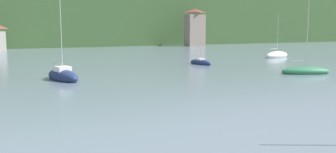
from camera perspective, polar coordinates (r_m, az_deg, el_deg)
wooded_hillside at (r=125.34m, az=-18.99°, el=8.49°), size 352.00×52.77×50.16m
shore_building_central at (r=101.26m, az=4.30°, el=7.72°), size 5.34×3.46×10.35m
sailboat_far_1 at (r=48.50m, az=5.19°, el=2.22°), size 1.72×4.24×5.84m
sailboat_far_7 at (r=34.90m, az=-16.41°, el=0.08°), size 2.94×5.53×8.05m
sailboat_far_8 at (r=63.14m, az=16.95°, el=3.24°), size 5.73×2.71×7.59m
sailboat_mid_9 at (r=40.90m, az=21.05°, el=0.77°), size 5.52×3.62×8.04m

